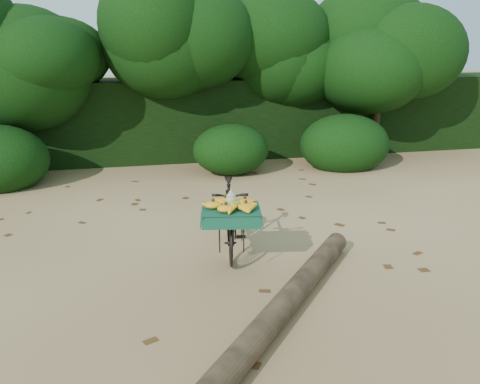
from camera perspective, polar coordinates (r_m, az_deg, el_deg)
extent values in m
plane|color=tan|center=(6.26, -6.31, -8.18)|extent=(80.00, 80.00, 0.00)
imported|color=black|center=(6.47, -1.19, -2.84)|extent=(0.69, 1.59, 0.92)
cube|color=black|center=(5.81, -1.02, -2.03)|extent=(0.40, 0.46, 0.02)
cube|color=#155039|center=(5.80, -1.02, -1.88)|extent=(0.75, 0.66, 0.01)
ellipsoid|color=olive|center=(5.79, -0.38, -1.42)|extent=(0.09, 0.07, 0.10)
ellipsoid|color=olive|center=(5.84, -0.84, -1.27)|extent=(0.09, 0.07, 0.10)
ellipsoid|color=olive|center=(5.82, -1.55, -1.34)|extent=(0.09, 0.07, 0.10)
ellipsoid|color=olive|center=(5.75, -1.53, -1.54)|extent=(0.09, 0.07, 0.10)
ellipsoid|color=olive|center=(5.74, -0.80, -1.59)|extent=(0.09, 0.07, 0.10)
cylinder|color=#EAE5C6|center=(5.78, -1.03, -1.00)|extent=(0.11, 0.11, 0.14)
cylinder|color=brown|center=(5.22, 5.50, -11.89)|extent=(2.38, 2.80, 0.25)
cube|color=black|center=(12.10, -10.10, 8.08)|extent=(26.00, 1.80, 1.80)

